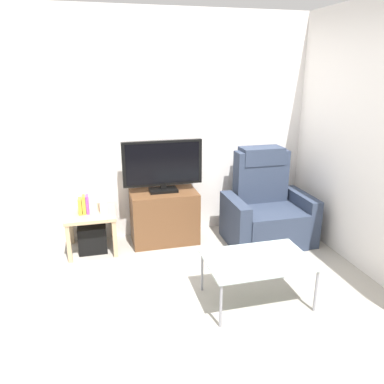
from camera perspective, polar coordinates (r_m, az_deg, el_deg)
name	(u,v)px	position (r m, az deg, el deg)	size (l,w,h in m)	color
ground_plane	(177,276)	(3.84, -2.32, -12.62)	(6.40, 6.40, 0.00)	#9E998E
wall_back	(155,128)	(4.46, -5.63, 9.55)	(6.40, 0.06, 2.60)	silver
wall_side	(358,138)	(4.16, 23.86, 7.47)	(0.06, 4.48, 2.60)	silver
tv_stand	(164,217)	(4.45, -4.22, -3.72)	(0.76, 0.46, 0.61)	brown
television	(163,165)	(4.27, -4.45, 4.09)	(0.91, 0.20, 0.59)	black
recliner_armchair	(266,210)	(4.55, 11.16, -2.64)	(0.98, 0.78, 1.08)	#2D384C
side_table	(91,218)	(4.33, -15.06, -3.85)	(0.54, 0.54, 0.46)	tan
subwoofer_box	(93,237)	(4.42, -14.81, -6.63)	(0.31, 0.31, 0.31)	black
book_leftmost	(80,206)	(4.26, -16.57, -2.05)	(0.04, 0.13, 0.18)	gold
book_middle	(84,205)	(4.25, -16.02, -1.84)	(0.03, 0.11, 0.20)	gold
book_rightmost	(87,204)	(4.25, -15.54, -1.81)	(0.03, 0.11, 0.20)	purple
game_console	(103,198)	(4.26, -13.35, -0.94)	(0.07, 0.20, 0.29)	white
coffee_table	(258,261)	(3.35, 9.90, -10.31)	(0.90, 0.60, 0.41)	#B2C6C1
cell_phone	(252,257)	(3.34, 9.00, -9.76)	(0.07, 0.15, 0.01)	#B7B7BC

